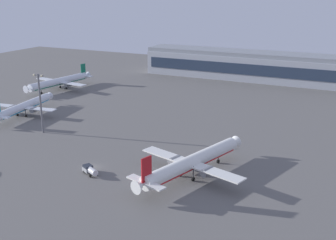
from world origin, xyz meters
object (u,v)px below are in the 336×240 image
airplane_near_gate (60,82)px  fuel_truck (90,170)px  airplane_far_stand (192,162)px  apron_light_central (40,99)px  airplane_mid_apron (24,107)px

airplane_near_gate → fuel_truck: (78.37, -82.13, -2.90)m
airplane_far_stand → apron_light_central: bearing=-173.5°
airplane_mid_apron → airplane_near_gate: 48.48m
airplane_far_stand → apron_light_central: 66.95m
fuel_truck → apron_light_central: 46.02m
airplane_far_stand → fuel_truck: (-27.27, -11.36, -2.99)m
airplane_far_stand → airplane_near_gate: bearing=162.9°
airplane_near_gate → airplane_far_stand: bearing=154.2°
airplane_far_stand → apron_light_central: size_ratio=1.96×
airplane_near_gate → apron_light_central: apron_light_central is taller
apron_light_central → airplane_mid_apron: bearing=148.3°
airplane_far_stand → fuel_truck: bearing=-140.7°
airplane_far_stand → airplane_mid_apron: 91.59m
airplane_mid_apron → airplane_near_gate: (-17.72, 45.12, 0.46)m
airplane_mid_apron → apron_light_central: bearing=-39.4°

